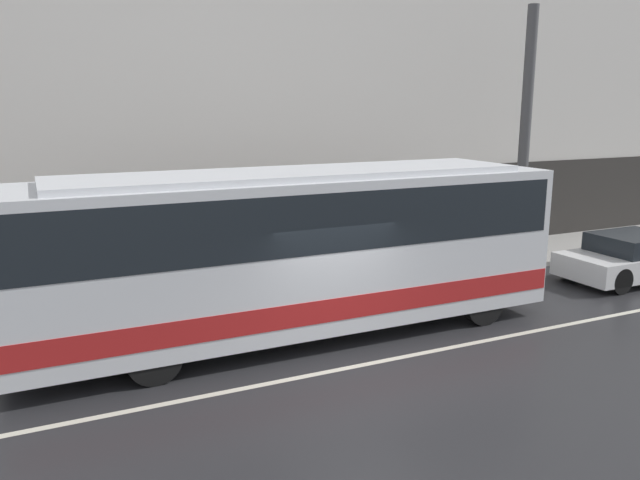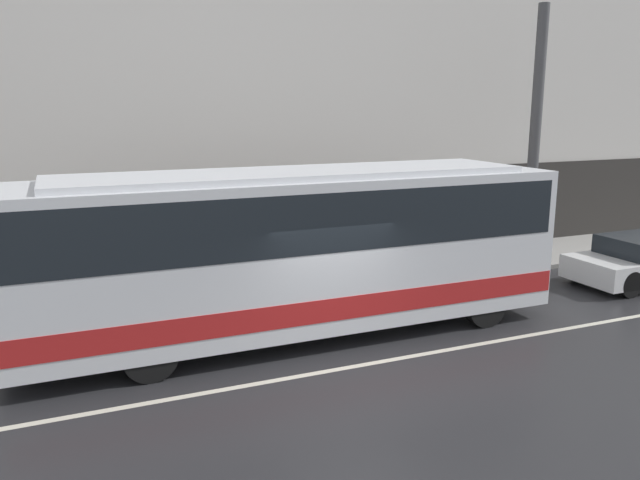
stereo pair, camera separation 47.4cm
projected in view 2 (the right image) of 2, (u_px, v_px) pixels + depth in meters
name	position (u px, v px, depth m)	size (l,w,h in m)	color
ground_plane	(348.00, 368.00, 11.41)	(60.00, 60.00, 0.00)	#262628
sidewalk	(258.00, 286.00, 16.34)	(60.00, 2.98, 0.13)	gray
building_facade	(236.00, 69.00, 16.62)	(60.00, 0.35, 11.68)	silver
lane_stripe	(348.00, 367.00, 11.41)	(54.00, 0.14, 0.01)	beige
transit_bus	(297.00, 244.00, 12.66)	(11.09, 2.56, 3.44)	silver
utility_pole_near	(535.00, 137.00, 17.96)	(0.32, 0.32, 7.34)	#4C4C4F
pedestrian_waiting	(243.00, 260.00, 15.50)	(0.36, 0.36, 1.73)	#1E5933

